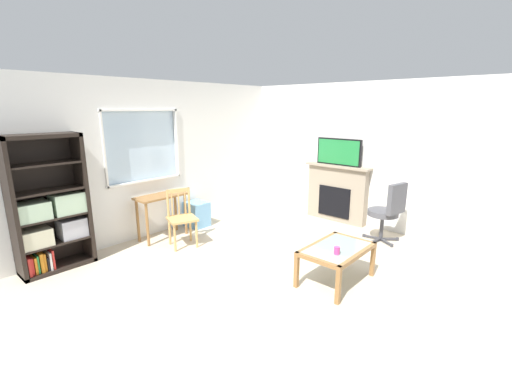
# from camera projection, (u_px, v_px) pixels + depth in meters

# --- Properties ---
(ground) EXTENTS (6.11, 6.03, 0.02)m
(ground) POSITION_uv_depth(u_px,v_px,m) (275.00, 271.00, 4.65)
(ground) COLOR beige
(wall_back_with_window) EXTENTS (5.11, 0.15, 2.58)m
(wall_back_with_window) POSITION_uv_depth(u_px,v_px,m) (165.00, 159.00, 6.01)
(wall_back_with_window) COLOR white
(wall_back_with_window) RESTS_ON ground
(wall_right) EXTENTS (0.12, 5.23, 2.58)m
(wall_right) POSITION_uv_depth(u_px,v_px,m) (367.00, 156.00, 6.23)
(wall_right) COLOR white
(wall_right) RESTS_ON ground
(bookshelf) EXTENTS (0.90, 0.38, 1.82)m
(bookshelf) POSITION_uv_depth(u_px,v_px,m) (50.00, 212.00, 4.55)
(bookshelf) COLOR black
(bookshelf) RESTS_ON ground
(desk_under_window) EXTENTS (0.83, 0.39, 0.74)m
(desk_under_window) POSITION_uv_depth(u_px,v_px,m) (162.00, 204.00, 5.70)
(desk_under_window) COLOR olive
(desk_under_window) RESTS_ON ground
(wooden_chair) EXTENTS (0.53, 0.52, 0.90)m
(wooden_chair) POSITION_uv_depth(u_px,v_px,m) (182.00, 217.00, 5.40)
(wooden_chair) COLOR tan
(wooden_chair) RESTS_ON ground
(plastic_drawer_unit) EXTENTS (0.35, 0.40, 0.45)m
(plastic_drawer_unit) POSITION_uv_depth(u_px,v_px,m) (197.00, 214.00, 6.36)
(plastic_drawer_unit) COLOR #72ADDB
(plastic_drawer_unit) RESTS_ON ground
(fireplace) EXTENTS (0.26, 1.28, 1.09)m
(fireplace) POSITION_uv_depth(u_px,v_px,m) (337.00, 193.00, 6.60)
(fireplace) COLOR gray
(fireplace) RESTS_ON ground
(tv) EXTENTS (0.06, 0.88, 0.49)m
(tv) POSITION_uv_depth(u_px,v_px,m) (339.00, 152.00, 6.40)
(tv) COLOR black
(tv) RESTS_ON fireplace
(office_chair) EXTENTS (0.58, 0.60, 1.00)m
(office_chair) POSITION_uv_depth(u_px,v_px,m) (388.00, 210.00, 5.50)
(office_chair) COLOR #4C4C51
(office_chair) RESTS_ON ground
(coffee_table) EXTENTS (0.95, 0.61, 0.46)m
(coffee_table) POSITION_uv_depth(u_px,v_px,m) (337.00, 252.00, 4.28)
(coffee_table) COLOR #8C9E99
(coffee_table) RESTS_ON ground
(sippy_cup) EXTENTS (0.07, 0.07, 0.09)m
(sippy_cup) POSITION_uv_depth(u_px,v_px,m) (337.00, 250.00, 4.06)
(sippy_cup) COLOR #DB3D84
(sippy_cup) RESTS_ON coffee_table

